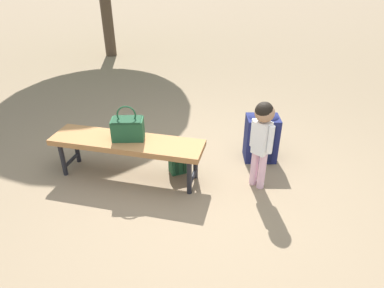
{
  "coord_description": "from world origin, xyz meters",
  "views": [
    {
      "loc": [
        0.44,
        -2.65,
        2.12
      ],
      "look_at": [
        -0.18,
        0.21,
        0.45
      ],
      "focal_mm": 31.32,
      "sensor_mm": 36.0,
      "label": 1
    }
  ],
  "objects_px": {
    "child_standing": "(262,132)",
    "backpack_large": "(261,135)",
    "backpack_small": "(178,159)",
    "handbag": "(128,128)",
    "park_bench": "(127,145)"
  },
  "relations": [
    {
      "from": "child_standing",
      "to": "backpack_large",
      "type": "bearing_deg",
      "value": 89.36
    },
    {
      "from": "handbag",
      "to": "backpack_small",
      "type": "height_order",
      "value": "handbag"
    },
    {
      "from": "child_standing",
      "to": "handbag",
      "type": "bearing_deg",
      "value": -176.22
    },
    {
      "from": "handbag",
      "to": "child_standing",
      "type": "xyz_separation_m",
      "value": [
        1.34,
        0.09,
        0.05
      ]
    },
    {
      "from": "backpack_large",
      "to": "backpack_small",
      "type": "height_order",
      "value": "backpack_large"
    },
    {
      "from": "backpack_large",
      "to": "backpack_small",
      "type": "relative_size",
      "value": 1.91
    },
    {
      "from": "handbag",
      "to": "backpack_small",
      "type": "bearing_deg",
      "value": 19.02
    },
    {
      "from": "park_bench",
      "to": "child_standing",
      "type": "relative_size",
      "value": 1.71
    },
    {
      "from": "park_bench",
      "to": "backpack_large",
      "type": "xyz_separation_m",
      "value": [
        1.36,
        0.67,
        -0.09
      ]
    },
    {
      "from": "child_standing",
      "to": "backpack_large",
      "type": "distance_m",
      "value": 0.64
    },
    {
      "from": "backpack_large",
      "to": "backpack_small",
      "type": "xyz_separation_m",
      "value": [
        -0.87,
        -0.47,
        -0.15
      ]
    },
    {
      "from": "child_standing",
      "to": "backpack_large",
      "type": "relative_size",
      "value": 1.53
    },
    {
      "from": "child_standing",
      "to": "backpack_large",
      "type": "height_order",
      "value": "child_standing"
    },
    {
      "from": "backpack_large",
      "to": "backpack_small",
      "type": "distance_m",
      "value": 1.0
    },
    {
      "from": "park_bench",
      "to": "handbag",
      "type": "bearing_deg",
      "value": 65.17
    }
  ]
}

